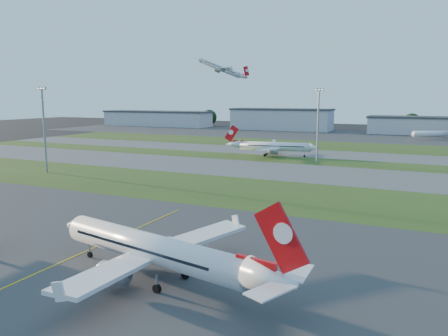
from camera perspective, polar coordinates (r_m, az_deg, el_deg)
The scene contains 22 objects.
ground at distance 70.47m, azimuth -22.40°, elevation -10.28°, with size 700.00×700.00×0.00m, color black.
apron_near at distance 70.47m, azimuth -22.40°, elevation -10.28°, with size 300.00×70.00×0.01m, color #333335.
grass_strip_a at distance 110.82m, azimuth -2.29°, elevation -2.63°, with size 300.00×34.00×0.01m, color #314517.
taxiway_a at distance 140.46m, azimuth 3.89°, elevation -0.13°, with size 300.00×32.00×0.01m, color #515154.
grass_strip_b at distance 163.78m, azimuth 7.05°, elevation 1.15°, with size 300.00×18.00×0.01m, color #314517.
taxiway_b at distance 184.66m, azimuth 9.17°, elevation 2.00°, with size 300.00×26.00×0.01m, color #515154.
grass_strip_c at distance 216.39m, azimuth 11.58°, elevation 2.97°, with size 300.00×40.00×0.01m, color #314517.
apron_far at distance 274.86m, azimuth 14.53°, elevation 4.14°, with size 400.00×80.00×0.01m, color #333335.
yellow_line at distance 67.02m, azimuth -19.45°, elevation -11.11°, with size 0.25×60.00×0.02m, color gold.
airliner_parked at distance 55.92m, azimuth -9.24°, elevation -10.48°, with size 35.59×29.90×11.21m.
airliner_taxiing at distance 172.22m, azimuth 6.46°, elevation 2.79°, with size 33.81×28.49×10.59m.
airliner_departing at distance 302.92m, azimuth -0.37°, elevation 12.87°, with size 27.02×25.42×10.98m.
mini_jet_near at distance 267.17m, azimuth 25.73°, elevation 4.10°, with size 23.04×19.70×9.48m.
light_mast_west at distance 142.63m, azimuth -22.46°, elevation 5.33°, with size 3.20×0.70×25.80m.
light_mast_centre at distance 156.49m, azimuth 12.19°, elevation 6.09°, with size 3.20×0.70×25.80m.
hangar_far_west at distance 360.32m, azimuth -8.75°, elevation 6.42°, with size 91.80×23.00×12.20m.
hangar_west at distance 314.38m, azimuth 7.48°, elevation 6.34°, with size 71.40×23.00×15.20m.
hangar_east at distance 299.88m, azimuth 26.07°, elevation 4.98°, with size 81.60×23.00×11.20m.
tree_far_west at distance 394.16m, azimuth -12.57°, elevation 6.59°, with size 11.00×11.00×12.00m.
tree_west at distance 353.01m, azimuth -1.94°, elevation 6.63°, with size 12.10×12.10×13.20m.
tree_mid_west at distance 318.56m, azimuth 12.39°, elevation 5.92°, with size 9.90×9.90×10.80m.
tree_mid_east at distance 313.91m, azimuth 23.31°, elevation 5.52°, with size 11.55×11.55×12.60m.
Camera 1 is at (49.87, -44.35, 22.61)m, focal length 35.00 mm.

